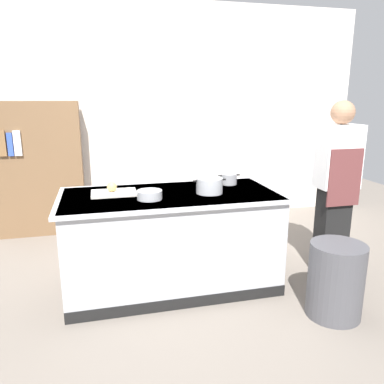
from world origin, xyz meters
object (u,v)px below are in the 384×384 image
object	(u,v)px
onion	(112,187)
bookshelf	(38,169)
mixing_bowl	(150,195)
stock_pot	(209,186)
person_chef	(336,186)
sauce_pan	(229,179)
trash_bin	(336,280)

from	to	relation	value
onion	bookshelf	xyz separation A→B (m)	(-0.87, 1.68, -0.11)
onion	mixing_bowl	world-z (taller)	onion
stock_pot	person_chef	xyz separation A→B (m)	(1.25, -0.09, -0.06)
sauce_pan	trash_bin	bearing A→B (deg)	-62.32
onion	person_chef	distance (m)	2.13
trash_bin	stock_pot	bearing A→B (deg)	137.84
stock_pot	sauce_pan	distance (m)	0.41
person_chef	bookshelf	size ratio (longest dim) A/B	1.01
stock_pot	onion	bearing A→B (deg)	167.58
trash_bin	person_chef	distance (m)	0.99
onion	trash_bin	xyz separation A→B (m)	(1.70, -0.96, -0.65)
stock_pot	sauce_pan	world-z (taller)	stock_pot
trash_bin	person_chef	bearing A→B (deg)	59.36
sauce_pan	mixing_bowl	size ratio (longest dim) A/B	1.05
stock_pot	sauce_pan	bearing A→B (deg)	45.65
trash_bin	mixing_bowl	bearing A→B (deg)	153.91
mixing_bowl	bookshelf	xyz separation A→B (m)	(-1.17, 1.95, -0.09)
trash_bin	person_chef	xyz separation A→B (m)	(0.40, 0.68, 0.60)
mixing_bowl	stock_pot	bearing A→B (deg)	8.17
bookshelf	stock_pot	bearing A→B (deg)	-47.25
sauce_pan	bookshelf	bearing A→B (deg)	142.05
stock_pot	trash_bin	distance (m)	1.32
stock_pot	mixing_bowl	bearing A→B (deg)	-171.83
stock_pot	mixing_bowl	world-z (taller)	stock_pot
stock_pot	person_chef	world-z (taller)	person_chef
sauce_pan	mixing_bowl	world-z (taller)	sauce_pan
trash_bin	sauce_pan	bearing A→B (deg)	117.68
mixing_bowl	trash_bin	bearing A→B (deg)	-26.09
trash_bin	bookshelf	bearing A→B (deg)	134.32
person_chef	bookshelf	bearing A→B (deg)	54.49
mixing_bowl	person_chef	distance (m)	1.80
onion	mixing_bowl	distance (m)	0.41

